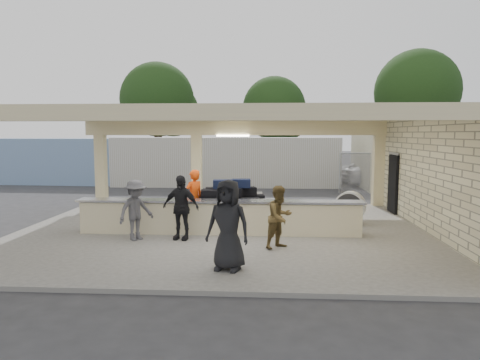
# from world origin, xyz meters

# --- Properties ---
(ground) EXTENTS (120.00, 120.00, 0.00)m
(ground) POSITION_xyz_m (0.00, 0.00, 0.00)
(ground) COLOR #2C2C2E
(ground) RESTS_ON ground
(pavilion) EXTENTS (12.01, 10.00, 3.55)m
(pavilion) POSITION_xyz_m (0.21, 0.66, 1.35)
(pavilion) COLOR #5F5C59
(pavilion) RESTS_ON ground
(baggage_counter) EXTENTS (8.20, 0.58, 0.98)m
(baggage_counter) POSITION_xyz_m (0.00, -0.50, 0.59)
(baggage_counter) COLOR beige
(baggage_counter) RESTS_ON pavilion
(luggage_cart) EXTENTS (2.81, 2.14, 1.45)m
(luggage_cart) POSITION_xyz_m (0.16, 0.52, 0.89)
(luggage_cart) COLOR silver
(luggage_cart) RESTS_ON pavilion
(drum_fan) EXTENTS (1.00, 0.66, 1.06)m
(drum_fan) POSITION_xyz_m (3.98, 0.98, 0.67)
(drum_fan) COLOR silver
(drum_fan) RESTS_ON pavilion
(baggage_handler) EXTENTS (0.71, 0.71, 1.78)m
(baggage_handler) POSITION_xyz_m (-0.87, 0.30, 0.99)
(baggage_handler) COLOR #EA440C
(baggage_handler) RESTS_ON pavilion
(passenger_a) EXTENTS (0.79, 0.78, 1.58)m
(passenger_a) POSITION_xyz_m (1.68, -1.94, 0.89)
(passenger_a) COLOR brown
(passenger_a) RESTS_ON pavilion
(passenger_b) EXTENTS (1.09, 0.59, 1.76)m
(passenger_b) POSITION_xyz_m (-0.97, -1.21, 0.98)
(passenger_b) COLOR black
(passenger_b) RESTS_ON pavilion
(passenger_c) EXTENTS (0.93, 1.07, 1.64)m
(passenger_c) POSITION_xyz_m (-2.16, -1.35, 0.92)
(passenger_c) COLOR #48484C
(passenger_c) RESTS_ON pavilion
(passenger_d) EXTENTS (1.01, 0.62, 1.92)m
(passenger_d) POSITION_xyz_m (0.54, -3.72, 1.06)
(passenger_d) COLOR black
(passenger_d) RESTS_ON pavilion
(car_white_a) EXTENTS (5.38, 3.96, 1.39)m
(car_white_a) POSITION_xyz_m (7.99, 12.88, 0.70)
(car_white_a) COLOR white
(car_white_a) RESTS_ON ground
(car_white_b) EXTENTS (4.25, 2.09, 1.29)m
(car_white_b) POSITION_xyz_m (12.87, 14.49, 0.64)
(car_white_b) COLOR white
(car_white_b) RESTS_ON ground
(car_dark) EXTENTS (4.11, 2.40, 1.29)m
(car_dark) POSITION_xyz_m (4.89, 15.51, 0.65)
(car_dark) COLOR black
(car_dark) RESTS_ON ground
(container_white) EXTENTS (12.68, 2.70, 2.74)m
(container_white) POSITION_xyz_m (-0.97, 11.72, 1.37)
(container_white) COLOR beige
(container_white) RESTS_ON ground
(container_blue) EXTENTS (10.37, 2.96, 2.67)m
(container_blue) POSITION_xyz_m (-11.48, 12.25, 1.33)
(container_blue) COLOR #6D8AAE
(container_blue) RESTS_ON ground
(fence) EXTENTS (12.06, 0.06, 2.03)m
(fence) POSITION_xyz_m (11.00, 9.00, 1.05)
(fence) COLOR gray
(fence) RESTS_ON ground
(tree_left) EXTENTS (6.60, 6.30, 9.00)m
(tree_left) POSITION_xyz_m (-7.68, 24.16, 5.59)
(tree_left) COLOR #382619
(tree_left) RESTS_ON ground
(tree_mid) EXTENTS (6.00, 5.60, 8.00)m
(tree_mid) POSITION_xyz_m (2.32, 26.16, 4.96)
(tree_mid) COLOR #382619
(tree_mid) RESTS_ON ground
(tree_right) EXTENTS (7.20, 7.00, 10.00)m
(tree_right) POSITION_xyz_m (14.32, 25.16, 6.21)
(tree_right) COLOR #382619
(tree_right) RESTS_ON ground
(adjacent_building) EXTENTS (6.00, 8.00, 3.20)m
(adjacent_building) POSITION_xyz_m (9.50, 10.00, 1.60)
(adjacent_building) COLOR beige
(adjacent_building) RESTS_ON ground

